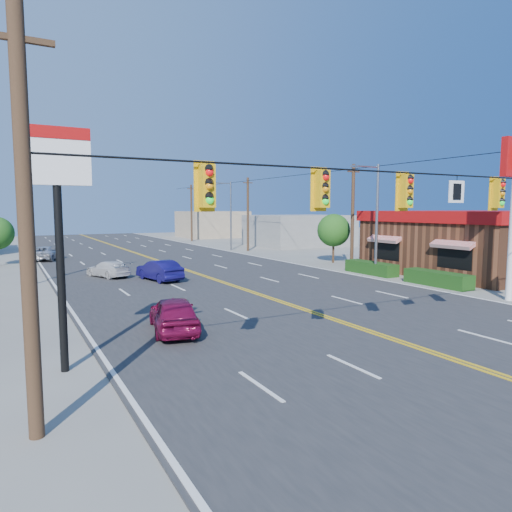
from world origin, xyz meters
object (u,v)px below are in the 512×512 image
car_blue (159,271)px  car_magenta (174,315)px  kfc (480,241)px  signal_span (429,208)px  pizza_hut_sign (57,198)px  car_silver (46,254)px  car_white (108,270)px

car_blue → car_magenta: bearing=64.2°
kfc → car_magenta: bearing=-168.3°
signal_span → pizza_hut_sign: bearing=159.8°
car_magenta → car_silver: bearing=-74.1°
signal_span → car_magenta: (-6.61, 6.50, -4.18)m
pizza_hut_sign → car_magenta: 6.67m
signal_span → kfc: signal_span is taller
car_magenta → car_silver: (-2.35, 29.88, -0.05)m
pizza_hut_sign → car_magenta: pizza_hut_sign is taller
kfc → pizza_hut_sign: 32.04m
car_silver → car_white: bearing=122.5°
car_magenta → car_blue: bearing=-93.2°
pizza_hut_sign → car_magenta: size_ratio=1.66×
kfc → car_silver: (-28.98, 24.37, -1.73)m
pizza_hut_sign → signal_span: bearing=-20.2°
signal_span → car_silver: signal_span is taller
kfc → car_silver: 37.91m
signal_span → car_white: size_ratio=6.25×
pizza_hut_sign → car_white: pizza_hut_sign is taller
car_silver → car_blue: bearing=128.6°
car_magenta → pizza_hut_sign: bearing=41.7°
car_blue → car_silver: bearing=-82.8°
car_magenta → car_blue: car_magenta is taller
pizza_hut_sign → car_blue: pizza_hut_sign is taller
car_blue → kfc: bearing=151.4°
signal_span → kfc: (20.02, 12.00, -2.51)m
pizza_hut_sign → car_white: 19.81m
kfc → car_silver: kfc is taller
signal_span → car_magenta: size_ratio=5.89×
kfc → car_blue: kfc is taller
car_magenta → car_white: (0.63, 16.13, -0.14)m
signal_span → car_white: signal_span is taller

